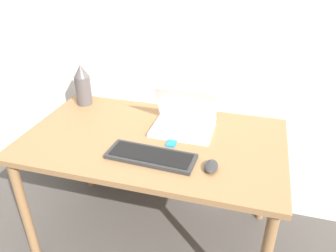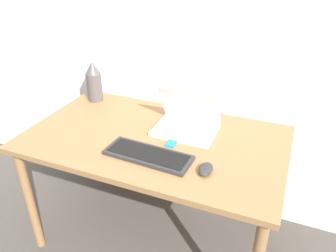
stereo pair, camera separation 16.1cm
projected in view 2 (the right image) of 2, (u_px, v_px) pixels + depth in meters
The scene contains 7 objects.
wall_back at pixel (186, 16), 1.83m from camera, with size 6.00×0.05×2.50m.
desk at pixel (155, 149), 1.75m from camera, with size 1.35×0.79×0.72m.
laptop at pixel (187, 121), 1.75m from camera, with size 0.32×0.25×0.24m.
keyboard at pixel (148, 155), 1.55m from camera, with size 0.43×0.18×0.02m.
mouse at pixel (206, 169), 1.44m from camera, with size 0.06×0.10×0.03m.
vase at pixel (94, 82), 2.06m from camera, with size 0.09×0.09×0.26m.
mp3_player at pixel (171, 143), 1.65m from camera, with size 0.05×0.07×0.01m.
Camera 2 is at (0.62, -0.94, 1.60)m, focal length 35.00 mm.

